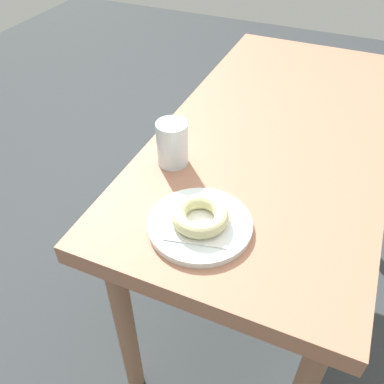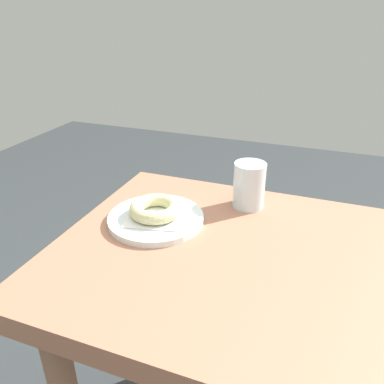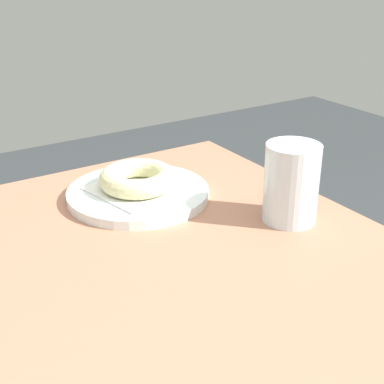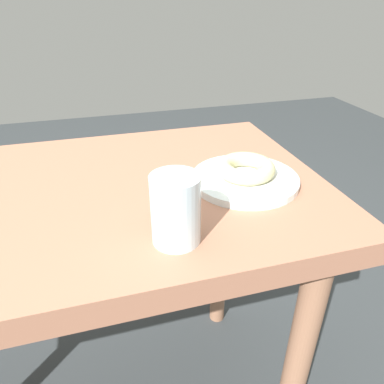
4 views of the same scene
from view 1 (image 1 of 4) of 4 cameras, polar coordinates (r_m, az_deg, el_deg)
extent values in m
plane|color=#323739|center=(1.76, 8.52, -12.52)|extent=(6.00, 6.00, 0.00)
cube|color=#A76D53|center=(1.25, 11.91, 8.15)|extent=(1.29, 0.62, 0.05)
cylinder|color=#9A6B4F|center=(1.90, 21.67, 4.59)|extent=(0.06, 0.06, 0.72)
cylinder|color=#9A6B4F|center=(1.24, -9.29, -17.68)|extent=(0.06, 0.06, 0.72)
cylinder|color=#9A6B4F|center=(1.95, 7.20, 8.38)|extent=(0.06, 0.06, 0.72)
cylinder|color=white|center=(0.88, 1.11, -4.56)|extent=(0.23, 0.23, 0.02)
cube|color=white|center=(0.88, 1.12, -4.14)|extent=(0.16, 0.16, 0.00)
torus|color=beige|center=(0.86, 1.13, -3.34)|extent=(0.12, 0.12, 0.03)
cylinder|color=silver|center=(1.03, -2.75, 6.74)|extent=(0.08, 0.08, 0.12)
camera|label=2|loc=(1.05, 52.10, 16.46)|focal=35.31mm
camera|label=3|loc=(1.31, 31.00, 24.00)|focal=50.28mm
camera|label=4|loc=(1.23, -22.54, 25.35)|focal=33.28mm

